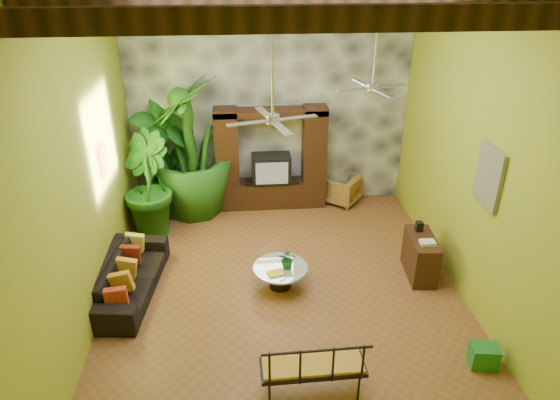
{
  "coord_description": "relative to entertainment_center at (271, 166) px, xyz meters",
  "views": [
    {
      "loc": [
        -0.66,
        -6.97,
        5.34
      ],
      "look_at": [
        -0.05,
        0.2,
        1.63
      ],
      "focal_mm": 32.0,
      "sensor_mm": 36.0,
      "label": 1
    }
  ],
  "objects": [
    {
      "name": "ground",
      "position": [
        0.0,
        -3.14,
        -0.97
      ],
      "size": [
        7.0,
        7.0,
        0.0
      ],
      "primitive_type": "plane",
      "color": "brown",
      "rests_on": "ground"
    },
    {
      "name": "back_wall",
      "position": [
        0.0,
        0.36,
        1.53
      ],
      "size": [
        6.0,
        0.02,
        5.0
      ],
      "primitive_type": "cube",
      "color": "#A4A325",
      "rests_on": "ground"
    },
    {
      "name": "left_wall",
      "position": [
        -3.0,
        -3.14,
        1.53
      ],
      "size": [
        0.02,
        7.0,
        5.0
      ],
      "primitive_type": "cube",
      "color": "#A4A325",
      "rests_on": "ground"
    },
    {
      "name": "right_wall",
      "position": [
        3.0,
        -3.14,
        1.53
      ],
      "size": [
        0.02,
        7.0,
        5.0
      ],
      "primitive_type": "cube",
      "color": "#A4A325",
      "rests_on": "ground"
    },
    {
      "name": "stone_accent_wall",
      "position": [
        0.0,
        0.3,
        1.53
      ],
      "size": [
        5.98,
        0.1,
        4.98
      ],
      "primitive_type": "cube",
      "color": "#3E3F46",
      "rests_on": "ground"
    },
    {
      "name": "entertainment_center",
      "position": [
        0.0,
        0.0,
        0.0
      ],
      "size": [
        2.4,
        0.55,
        2.3
      ],
      "color": "black",
      "rests_on": "ground"
    },
    {
      "name": "ceiling_fan_front",
      "position": [
        -0.2,
        -3.54,
        2.44
      ],
      "size": [
        1.28,
        1.28,
        1.86
      ],
      "color": "#AFAFB4",
      "rests_on": "ceiling"
    },
    {
      "name": "ceiling_fan_back",
      "position": [
        1.6,
        -1.94,
        2.44
      ],
      "size": [
        1.28,
        1.28,
        1.86
      ],
      "color": "#AFAFB4",
      "rests_on": "ceiling"
    },
    {
      "name": "wall_art_mask",
      "position": [
        -2.96,
        -2.14,
        1.13
      ],
      "size": [
        0.06,
        0.32,
        0.55
      ],
      "primitive_type": "cube",
      "color": "gold",
      "rests_on": "left_wall"
    },
    {
      "name": "wall_art_painting",
      "position": [
        2.96,
        -3.74,
        1.33
      ],
      "size": [
        0.06,
        0.7,
        0.9
      ],
      "primitive_type": "cube",
      "color": "#286793",
      "rests_on": "right_wall"
    },
    {
      "name": "sofa",
      "position": [
        -2.65,
        -3.0,
        -0.63
      ],
      "size": [
        1.14,
        2.36,
        0.66
      ],
      "primitive_type": "imported",
      "rotation": [
        0.0,
        0.0,
        1.45
      ],
      "color": "black",
      "rests_on": "ground"
    },
    {
      "name": "wicker_armchair",
      "position": [
        1.63,
        0.01,
        -0.64
      ],
      "size": [
        0.99,
        0.99,
        0.65
      ],
      "primitive_type": "imported",
      "rotation": [
        0.0,
        0.0,
        4.04
      ],
      "color": "#9B6738",
      "rests_on": "ground"
    },
    {
      "name": "tall_plant_a",
      "position": [
        -2.25,
        0.01,
        0.31
      ],
      "size": [
        1.63,
        1.51,
        2.56
      ],
      "primitive_type": "imported",
      "rotation": [
        0.0,
        0.0,
        0.59
      ],
      "color": "#165716",
      "rests_on": "ground"
    },
    {
      "name": "tall_plant_b",
      "position": [
        -2.57,
        -0.95,
        0.09
      ],
      "size": [
        1.37,
        1.47,
        2.11
      ],
      "primitive_type": "imported",
      "rotation": [
        0.0,
        0.0,
        2.06
      ],
      "color": "#1D5B18",
      "rests_on": "ground"
    },
    {
      "name": "tall_plant_c",
      "position": [
        -1.72,
        -0.12,
        0.55
      ],
      "size": [
        1.75,
        1.75,
        3.04
      ],
      "primitive_type": "imported",
      "rotation": [
        0.0,
        0.0,
        4.68
      ],
      "color": "#225F19",
      "rests_on": "ground"
    },
    {
      "name": "coffee_table",
      "position": [
        -0.05,
        -3.05,
        -0.71
      ],
      "size": [
        0.94,
        0.94,
        0.4
      ],
      "rotation": [
        0.0,
        0.0,
        -0.08
      ],
      "color": "black",
      "rests_on": "ground"
    },
    {
      "name": "centerpiece_plant",
      "position": [
        0.07,
        -3.07,
        -0.39
      ],
      "size": [
        0.36,
        0.33,
        0.34
      ],
      "primitive_type": "imported",
      "rotation": [
        0.0,
        0.0,
        -0.25
      ],
      "color": "#196121",
      "rests_on": "coffee_table"
    },
    {
      "name": "yellow_tray",
      "position": [
        -0.15,
        -3.25,
        -0.55
      ],
      "size": [
        0.31,
        0.25,
        0.03
      ],
      "primitive_type": "cube",
      "rotation": [
        0.0,
        0.0,
        0.25
      ],
      "color": "yellow",
      "rests_on": "coffee_table"
    },
    {
      "name": "iron_bench",
      "position": [
        0.17,
        -5.48,
        -0.42
      ],
      "size": [
        1.38,
        0.53,
        0.57
      ],
      "rotation": [
        0.0,
        0.0,
        0.02
      ],
      "color": "black",
      "rests_on": "ground"
    },
    {
      "name": "side_console",
      "position": [
        2.46,
        -2.91,
        -0.58
      ],
      "size": [
        0.5,
        0.99,
        0.77
      ],
      "primitive_type": "cube",
      "rotation": [
        0.0,
        0.0,
        -0.08
      ],
      "color": "#332210",
      "rests_on": "ground"
    },
    {
      "name": "green_bin",
      "position": [
        2.65,
        -5.13,
        -0.8
      ],
      "size": [
        0.42,
        0.34,
        0.33
      ],
      "primitive_type": "cube",
      "rotation": [
        0.0,
        0.0,
        -0.14
      ],
      "color": "#217C22",
      "rests_on": "ground"
    }
  ]
}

